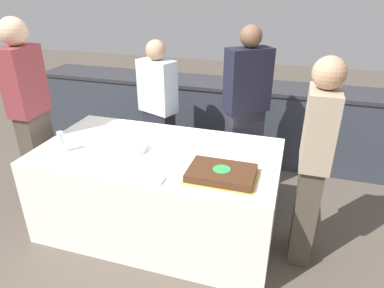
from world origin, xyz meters
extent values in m
plane|color=brown|center=(0.00, 0.00, 0.00)|extent=(14.00, 14.00, 0.00)
cube|color=#333842|center=(0.00, 1.61, 0.44)|extent=(4.40, 0.55, 0.88)
cube|color=#2D2D33|center=(0.00, 1.61, 0.90)|extent=(4.40, 0.58, 0.04)
cube|color=white|center=(0.00, 0.00, 0.38)|extent=(1.96, 1.07, 0.76)
cube|color=gold|center=(0.59, -0.25, 0.76)|extent=(0.51, 0.36, 0.00)
cube|color=#472816|center=(0.59, -0.25, 0.79)|extent=(0.47, 0.32, 0.06)
cylinder|color=green|center=(0.59, -0.25, 0.82)|extent=(0.13, 0.13, 0.00)
cylinder|color=white|center=(-0.19, -0.06, 0.79)|extent=(0.24, 0.24, 0.05)
cylinder|color=white|center=(-0.72, -0.25, 0.76)|extent=(0.07, 0.07, 0.00)
cylinder|color=white|center=(-0.72, -0.25, 0.80)|extent=(0.01, 0.01, 0.07)
cylinder|color=white|center=(-0.72, -0.25, 0.89)|extent=(0.05, 0.05, 0.10)
cylinder|color=white|center=(0.68, 0.10, 0.77)|extent=(0.22, 0.22, 0.00)
cube|color=white|center=(0.14, -0.44, 0.77)|extent=(0.18, 0.09, 0.02)
cube|color=#282833|center=(0.59, 0.76, 0.46)|extent=(0.37, 0.34, 0.91)
cube|color=black|center=(0.59, 0.76, 1.20)|extent=(0.44, 0.40, 0.57)
sphere|color=brown|center=(0.59, 0.76, 1.58)|extent=(0.19, 0.19, 0.19)
cube|color=#4C4238|center=(-1.20, 0.00, 0.47)|extent=(0.16, 0.28, 0.95)
cube|color=brown|center=(-1.20, 0.00, 1.24)|extent=(0.20, 0.33, 0.59)
sphere|color=#D8AD89|center=(-1.20, 0.00, 1.65)|extent=(0.23, 0.23, 0.23)
cube|color=#4C4238|center=(1.20, 0.00, 0.42)|extent=(0.16, 0.30, 0.83)
cube|color=tan|center=(1.20, 0.00, 1.11)|extent=(0.20, 0.35, 0.55)
sphere|color=tan|center=(1.20, 0.00, 1.49)|extent=(0.21, 0.21, 0.21)
cube|color=#282833|center=(-0.30, 0.76, 0.40)|extent=(0.36, 0.27, 0.80)
cube|color=silver|center=(-0.30, 0.76, 1.06)|extent=(0.42, 0.32, 0.52)
sphere|color=tan|center=(-0.30, 0.76, 1.42)|extent=(0.19, 0.19, 0.19)
camera|label=1|loc=(1.00, -2.29, 2.02)|focal=32.00mm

